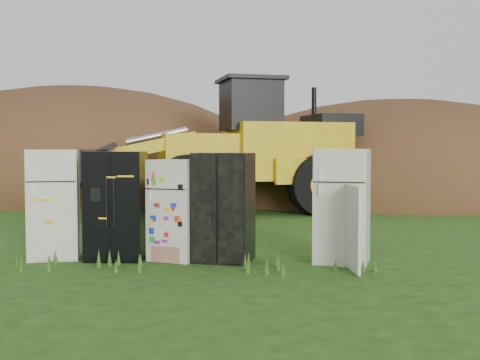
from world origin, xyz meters
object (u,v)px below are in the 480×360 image
object	(u,v)px
fridge_open_door	(342,206)
fridge_leftmost	(54,204)
fridge_black_side	(116,206)
fridge_dark_mid	(224,207)
fridge_sticker	(176,210)
wheel_loader	(218,145)

from	to	relation	value
fridge_open_door	fridge_leftmost	bearing A→B (deg)	-167.31
fridge_black_side	fridge_dark_mid	xyz separation A→B (m)	(1.80, -0.05, -0.01)
fridge_dark_mid	fridge_sticker	bearing A→B (deg)	-174.66
fridge_leftmost	fridge_sticker	world-z (taller)	fridge_leftmost
fridge_sticker	wheel_loader	size ratio (longest dim) A/B	0.21
fridge_black_side	fridge_sticker	bearing A→B (deg)	-0.77
fridge_black_side	fridge_sticker	distance (m)	1.00
wheel_loader	fridge_sticker	bearing A→B (deg)	-107.70
fridge_dark_mid	fridge_open_door	xyz separation A→B (m)	(1.93, 0.00, 0.03)
fridge_black_side	fridge_leftmost	bearing A→B (deg)	176.87
fridge_dark_mid	wheel_loader	size ratio (longest dim) A/B	0.22
fridge_black_side	fridge_sticker	size ratio (longest dim) A/B	1.08
fridge_leftmost	wheel_loader	xyz separation A→B (m)	(2.05, 7.33, 1.03)
fridge_leftmost	fridge_open_door	distance (m)	4.80
fridge_leftmost	wheel_loader	size ratio (longest dim) A/B	0.23
fridge_leftmost	fridge_dark_mid	bearing A→B (deg)	-16.84
fridge_sticker	fridge_dark_mid	distance (m)	0.81
fridge_sticker	fridge_open_door	world-z (taller)	fridge_open_door
fridge_leftmost	wheel_loader	bearing A→B (deg)	59.02
fridge_open_door	fridge_sticker	bearing A→B (deg)	-167.92
fridge_leftmost	fridge_black_side	size ratio (longest dim) A/B	1.02
fridge_leftmost	fridge_sticker	size ratio (longest dim) A/B	1.10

